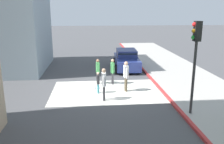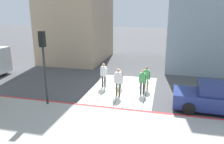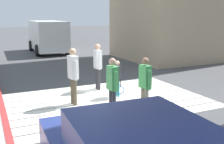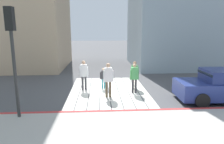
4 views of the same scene
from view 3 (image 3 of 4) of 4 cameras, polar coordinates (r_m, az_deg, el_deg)
name	(u,v)px [view 3 (image 3 of 4)]	position (r m, az deg, el deg)	size (l,w,h in m)	color
ground_plane	(108,100)	(9.15, -0.88, -5.94)	(120.00, 120.00, 0.00)	#4C4C4F
crosswalk_stripes	(108,100)	(9.15, -0.88, -5.91)	(6.40, 4.35, 0.01)	silver
curb_painted	(3,113)	(8.41, -21.73, -7.97)	(0.16, 40.00, 0.13)	#BC3333
van_down_street	(48,36)	(21.19, -13.25, 7.40)	(2.45, 5.25, 2.35)	silver
pedestrian_adult_lead	(98,63)	(10.26, -2.99, 1.82)	(0.24, 0.51, 1.74)	#333338
pedestrian_adult_trailing	(112,83)	(7.47, 0.09, -2.33)	(0.22, 0.49, 1.66)	#333338
pedestrian_adult_side	(73,72)	(8.56, -8.10, -0.05)	(0.26, 0.52, 1.80)	brown
pedestrian_teen_behind	(145,82)	(7.76, 6.89, -1.98)	(0.24, 0.48, 1.63)	gray
pedestrian_child_with_racket	(118,77)	(9.41, 1.19, -0.97)	(0.28, 0.39, 1.26)	teal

